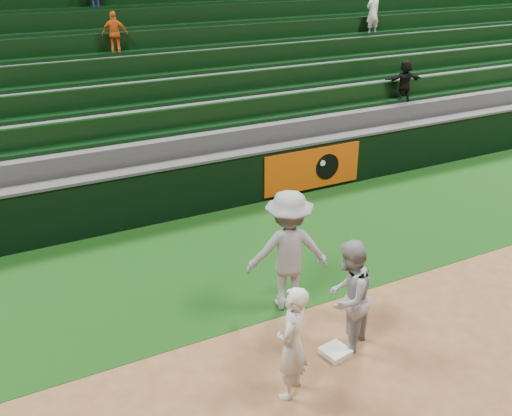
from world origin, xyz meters
The scene contains 8 objects.
ground centered at (0.00, 0.00, 0.00)m, with size 70.00×70.00×0.00m, color brown.
foul_grass centered at (0.00, 3.00, 0.00)m, with size 36.00×4.20×0.01m, color black.
first_base centered at (0.09, -0.27, 0.04)m, with size 0.37×0.37×0.08m, color white.
first_baseman centered at (-0.90, -0.65, 0.82)m, with size 0.60×0.39×1.63m, color silver.
baserunner centered at (0.30, -0.18, 0.88)m, with size 0.85×0.66×1.75m, color #9699A0.
base_coach centered at (0.08, 1.14, 1.03)m, with size 1.32×0.76×2.04m, color #8F919B.
field_wall centered at (0.03, 5.20, 0.63)m, with size 36.00×0.45×1.25m.
stadium_seating centered at (0.00, 8.97, 1.70)m, with size 36.00×5.95×5.05m.
Camera 1 is at (-3.99, -5.68, 5.45)m, focal length 40.00 mm.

